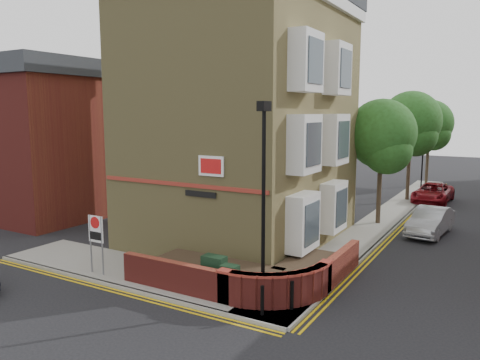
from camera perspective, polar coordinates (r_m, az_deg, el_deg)
name	(u,v)px	position (r m, az deg, el deg)	size (l,w,h in m)	color
ground	(199,309)	(15.18, -4.97, -15.42)	(120.00, 120.00, 0.00)	black
pavement_corner	(146,274)	(18.30, -11.34, -11.15)	(13.00, 3.00, 0.12)	gray
pavement_main	(386,217)	(28.63, 17.41, -4.29)	(2.00, 32.00, 0.12)	gray
kerb_side	(117,286)	(17.28, -14.72, -12.44)	(13.00, 0.15, 0.12)	gray
kerb_main_near	(404,219)	(28.43, 19.38, -4.47)	(0.15, 32.00, 0.12)	gray
yellow_lines_side	(112,290)	(17.14, -15.32, -12.84)	(13.00, 0.28, 0.01)	gold
yellow_lines_main	(409,220)	(28.40, 19.87, -4.62)	(0.28, 32.00, 0.01)	gold
corner_building	(247,109)	(22.20, 0.83, 8.60)	(8.95, 10.40, 13.60)	olive
garden_wall	(240,284)	(17.13, -0.02, -12.57)	(6.80, 6.00, 1.20)	maroon
lamppost	(263,203)	(14.36, 2.87, -2.77)	(0.25, 0.50, 6.30)	black
utility_cabinet_large	(214,273)	(16.07, -3.17, -11.27)	(0.80, 0.45, 1.20)	black
utility_cabinet_small	(230,282)	(15.45, -1.26, -12.28)	(0.55, 0.40, 1.10)	black
bollard_near	(262,300)	(14.31, 2.73, -14.44)	(0.11, 0.11, 0.90)	black
bollard_far	(292,295)	(14.74, 6.35, -13.79)	(0.11, 0.11, 0.90)	black
zone_sign	(96,234)	(18.18, -17.16, -6.27)	(0.72, 0.07, 2.20)	slate
side_building	(72,138)	(30.14, -19.80, 4.83)	(6.40, 10.40, 9.00)	maroon
tree_near	(382,139)	(26.12, 16.87, 4.85)	(3.64, 3.65, 6.70)	#382B1E
tree_mid	(411,126)	(33.92, 20.11, 6.24)	(4.03, 4.03, 7.42)	#382B1E
tree_far	(429,127)	(41.82, 22.08, 6.04)	(3.81, 3.81, 7.00)	#382B1E
traffic_light_assembly	(423,158)	(36.90, 21.37, 2.54)	(0.20, 0.16, 4.20)	black
silver_car_near	(430,221)	(25.36, 22.17, -4.69)	(1.44, 4.13, 1.36)	#999CA0
red_car_main	(433,193)	(34.41, 22.45, -1.46)	(2.19, 4.75, 1.32)	maroon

